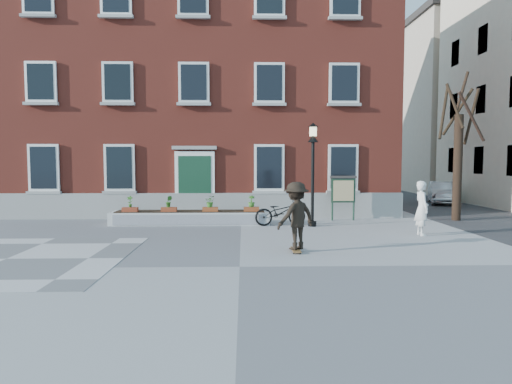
{
  "coord_description": "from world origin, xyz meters",
  "views": [
    {
      "loc": [
        0.1,
        -10.72,
        2.57
      ],
      "look_at": [
        0.5,
        4.0,
        1.5
      ],
      "focal_mm": 32.0,
      "sensor_mm": 36.0,
      "label": 1
    }
  ],
  "objects_px": {
    "bicycle": "(280,212)",
    "bystander": "(422,208)",
    "notice_board": "(343,190)",
    "lamp_post": "(313,160)",
    "parked_car": "(442,193)",
    "skateboarder": "(296,216)"
  },
  "relations": [
    {
      "from": "bystander",
      "to": "skateboarder",
      "type": "bearing_deg",
      "value": 118.76
    },
    {
      "from": "bicycle",
      "to": "skateboarder",
      "type": "distance_m",
      "value": 5.03
    },
    {
      "from": "lamp_post",
      "to": "notice_board",
      "type": "distance_m",
      "value": 2.58
    },
    {
      "from": "bicycle",
      "to": "bystander",
      "type": "height_order",
      "value": "bystander"
    },
    {
      "from": "bicycle",
      "to": "skateboarder",
      "type": "relative_size",
      "value": 1.03
    },
    {
      "from": "lamp_post",
      "to": "bystander",
      "type": "bearing_deg",
      "value": -32.76
    },
    {
      "from": "lamp_post",
      "to": "skateboarder",
      "type": "relative_size",
      "value": 2.02
    },
    {
      "from": "bicycle",
      "to": "notice_board",
      "type": "relative_size",
      "value": 1.07
    },
    {
      "from": "bicycle",
      "to": "notice_board",
      "type": "distance_m",
      "value": 3.17
    },
    {
      "from": "bicycle",
      "to": "parked_car",
      "type": "bearing_deg",
      "value": -59.24
    },
    {
      "from": "bystander",
      "to": "lamp_post",
      "type": "xyz_separation_m",
      "value": [
        -3.36,
        2.16,
        1.62
      ]
    },
    {
      "from": "parked_car",
      "to": "bystander",
      "type": "bearing_deg",
      "value": -98.53
    },
    {
      "from": "lamp_post",
      "to": "notice_board",
      "type": "height_order",
      "value": "lamp_post"
    },
    {
      "from": "bicycle",
      "to": "bystander",
      "type": "xyz_separation_m",
      "value": [
        4.57,
        -2.38,
        0.39
      ]
    },
    {
      "from": "bystander",
      "to": "skateboarder",
      "type": "relative_size",
      "value": 0.95
    },
    {
      "from": "parked_car",
      "to": "lamp_post",
      "type": "height_order",
      "value": "lamp_post"
    },
    {
      "from": "lamp_post",
      "to": "notice_board",
      "type": "xyz_separation_m",
      "value": [
        1.53,
        1.63,
        -1.28
      ]
    },
    {
      "from": "bicycle",
      "to": "parked_car",
      "type": "xyz_separation_m",
      "value": [
        10.03,
        8.39,
        0.11
      ]
    },
    {
      "from": "notice_board",
      "to": "skateboarder",
      "type": "distance_m",
      "value": 6.98
    },
    {
      "from": "notice_board",
      "to": "skateboarder",
      "type": "relative_size",
      "value": 0.96
    },
    {
      "from": "bystander",
      "to": "lamp_post",
      "type": "relative_size",
      "value": 0.47
    },
    {
      "from": "skateboarder",
      "to": "notice_board",
      "type": "bearing_deg",
      "value": 67.11
    }
  ]
}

